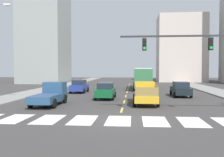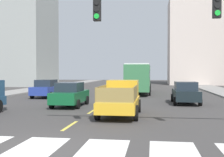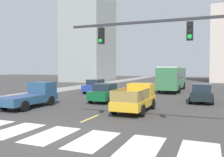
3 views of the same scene
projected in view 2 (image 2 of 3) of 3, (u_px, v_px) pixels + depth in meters
The scene contains 19 objects.
ground_plane at pixel (35, 149), 9.29m from camera, with size 160.00×160.00×0.00m, color #3E3B3A.
crosswalk_stripe_4 at pixel (35, 149), 9.29m from camera, with size 1.50×3.08×0.01m, color silver.
crosswalk_stripe_5 at pixel (102, 151), 8.99m from camera, with size 1.50×3.08×0.01m, color silver.
crosswalk_stripe_6 at pixel (175, 154), 8.68m from camera, with size 1.50×3.08×0.01m, color silver.
lane_dash_0 at pixel (70, 126), 13.25m from camera, with size 0.16×2.40×0.01m, color #E4CB48.
lane_dash_1 at pixel (92, 111), 18.20m from camera, with size 0.16×2.40×0.01m, color #E4CB48.
lane_dash_2 at pixel (105, 103), 23.16m from camera, with size 0.16×2.40×0.01m, color #E4CB48.
lane_dash_3 at pixel (113, 97), 28.11m from camera, with size 0.16×2.40×0.01m, color #E4CB48.
lane_dash_4 at pixel (119, 93), 33.06m from camera, with size 0.16×2.40×0.01m, color #E4CB48.
lane_dash_5 at pixel (123, 91), 38.01m from camera, with size 0.16×2.40×0.01m, color #E4CB48.
lane_dash_6 at pixel (127, 88), 42.96m from camera, with size 0.16×2.40×0.01m, color #E4CB48.
lane_dash_7 at pixel (129, 87), 47.91m from camera, with size 0.16×2.40×0.01m, color #E4CB48.
pickup_stakebed at pixel (121, 99), 16.65m from camera, with size 2.18×5.20×1.96m.
city_bus at pixel (139, 76), 33.10m from camera, with size 2.72×10.80×3.32m.
sedan_mid at pixel (70, 94), 20.65m from camera, with size 2.02×4.40×1.72m.
sedan_far at pixel (186, 93), 22.42m from camera, with size 2.02×4.40×1.72m.
sedan_near_right at pixel (47, 89), 27.98m from camera, with size 2.02×4.40×1.72m.
tower_tall_centre at pixel (23, 3), 52.49m from camera, with size 9.50×11.33×29.87m, color gray.
block_mid_right at pixel (199, 42), 56.30m from camera, with size 11.54×8.44×16.53m, color beige.
Camera 2 is at (3.74, -8.81, 2.47)m, focal length 46.39 mm.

